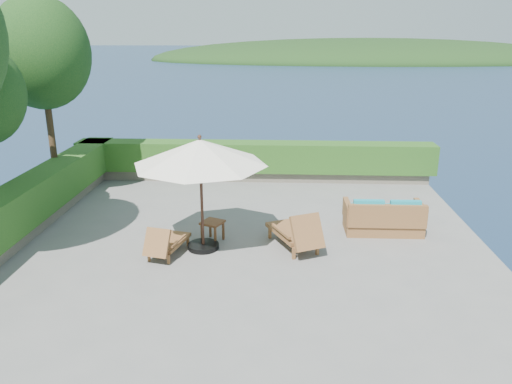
{
  "coord_description": "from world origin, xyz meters",
  "views": [
    {
      "loc": [
        0.91,
        -11.29,
        5.0
      ],
      "look_at": [
        0.3,
        0.8,
        1.1
      ],
      "focal_mm": 35.0,
      "sensor_mm": 36.0,
      "label": 1
    }
  ],
  "objects_px": {
    "lounge_left": "(166,242)",
    "wicker_loveseat": "(384,219)",
    "lounge_right": "(296,232)",
    "side_table": "(212,225)",
    "patio_umbrella": "(200,153)"
  },
  "relations": [
    {
      "from": "lounge_right",
      "to": "wicker_loveseat",
      "type": "xyz_separation_m",
      "value": [
        2.29,
        1.14,
        -0.05
      ]
    },
    {
      "from": "lounge_left",
      "to": "lounge_right",
      "type": "distance_m",
      "value": 3.08
    },
    {
      "from": "side_table",
      "to": "wicker_loveseat",
      "type": "xyz_separation_m",
      "value": [
        4.36,
        0.78,
        -0.05
      ]
    },
    {
      "from": "wicker_loveseat",
      "to": "lounge_right",
      "type": "bearing_deg",
      "value": -153.66
    },
    {
      "from": "lounge_left",
      "to": "patio_umbrella",
      "type": "bearing_deg",
      "value": 42.74
    },
    {
      "from": "lounge_left",
      "to": "lounge_right",
      "type": "relative_size",
      "value": 0.79
    },
    {
      "from": "patio_umbrella",
      "to": "lounge_left",
      "type": "relative_size",
      "value": 2.17
    },
    {
      "from": "lounge_left",
      "to": "side_table",
      "type": "relative_size",
      "value": 2.33
    },
    {
      "from": "lounge_right",
      "to": "patio_umbrella",
      "type": "bearing_deg",
      "value": 156.85
    },
    {
      "from": "side_table",
      "to": "wicker_loveseat",
      "type": "height_order",
      "value": "wicker_loveseat"
    },
    {
      "from": "patio_umbrella",
      "to": "side_table",
      "type": "bearing_deg",
      "value": 70.18
    },
    {
      "from": "side_table",
      "to": "lounge_right",
      "type": "bearing_deg",
      "value": -10.14
    },
    {
      "from": "side_table",
      "to": "wicker_loveseat",
      "type": "relative_size",
      "value": 0.32
    },
    {
      "from": "lounge_right",
      "to": "side_table",
      "type": "height_order",
      "value": "lounge_right"
    },
    {
      "from": "lounge_left",
      "to": "wicker_loveseat",
      "type": "bearing_deg",
      "value": 31.4
    }
  ]
}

